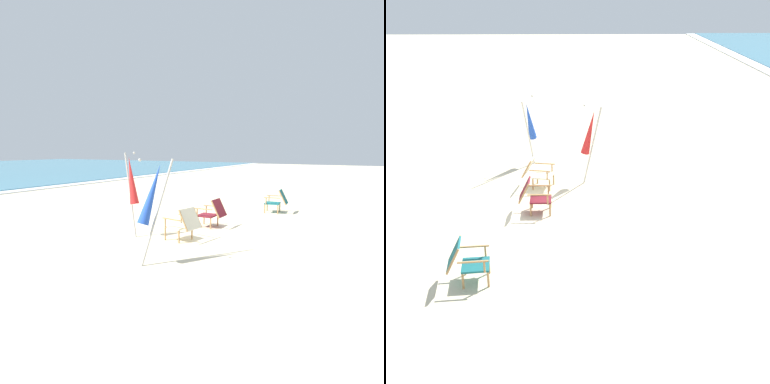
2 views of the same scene
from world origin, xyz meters
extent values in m
plane|color=beige|center=(0.00, 0.00, 0.00)|extent=(80.00, 80.00, 0.00)
cube|color=beige|center=(-1.40, 0.37, 0.32)|extent=(0.60, 0.57, 0.04)
cube|color=beige|center=(-1.47, 0.01, 0.55)|extent=(0.54, 0.37, 0.47)
cylinder|color=#AD7F4C|center=(-1.59, 0.63, 0.16)|extent=(0.04, 0.04, 0.32)
cylinder|color=#AD7F4C|center=(-1.13, 0.54, 0.16)|extent=(0.04, 0.04, 0.32)
cylinder|color=#AD7F4C|center=(-1.67, 0.20, 0.16)|extent=(0.04, 0.04, 0.32)
cylinder|color=#AD7F4C|center=(-1.21, 0.12, 0.16)|extent=(0.04, 0.04, 0.32)
cube|color=#AD7F4C|center=(-1.68, 0.40, 0.54)|extent=(0.13, 0.53, 0.02)
cylinder|color=#AD7F4C|center=(-1.64, 0.59, 0.43)|extent=(0.04, 0.04, 0.22)
cube|color=#AD7F4C|center=(-1.13, 0.30, 0.54)|extent=(0.13, 0.53, 0.02)
cylinder|color=#AD7F4C|center=(-1.09, 0.48, 0.43)|extent=(0.04, 0.04, 0.22)
cylinder|color=#AD7F4C|center=(-1.72, 0.06, 0.55)|extent=(0.09, 0.29, 0.48)
cylinder|color=#AD7F4C|center=(-1.22, -0.03, 0.55)|extent=(0.09, 0.29, 0.48)
cube|color=#196066|center=(3.13, -0.61, 0.32)|extent=(0.57, 0.54, 0.04)
cube|color=#196066|center=(3.17, -0.96, 0.55)|extent=(0.52, 0.32, 0.48)
cylinder|color=#AD7F4C|center=(2.87, -0.42, 0.16)|extent=(0.04, 0.04, 0.32)
cylinder|color=#AD7F4C|center=(3.33, -0.37, 0.16)|extent=(0.04, 0.04, 0.32)
cylinder|color=#AD7F4C|center=(2.92, -0.85, 0.16)|extent=(0.04, 0.04, 0.32)
cylinder|color=#AD7F4C|center=(3.38, -0.79, 0.16)|extent=(0.04, 0.04, 0.32)
cube|color=#AD7F4C|center=(2.85, -0.66, 0.54)|extent=(0.10, 0.53, 0.02)
cylinder|color=#AD7F4C|center=(2.83, -0.47, 0.43)|extent=(0.04, 0.04, 0.22)
cube|color=#AD7F4C|center=(3.41, -0.59, 0.54)|extent=(0.10, 0.53, 0.02)
cylinder|color=#AD7F4C|center=(3.38, -0.41, 0.43)|extent=(0.04, 0.04, 0.22)
cylinder|color=#AD7F4C|center=(2.91, -0.99, 0.55)|extent=(0.07, 0.27, 0.48)
cylinder|color=#AD7F4C|center=(3.42, -0.93, 0.55)|extent=(0.07, 0.27, 0.48)
cube|color=maroon|center=(0.15, 0.39, 0.32)|extent=(0.52, 0.48, 0.04)
cube|color=maroon|center=(0.16, 0.03, 0.55)|extent=(0.50, 0.27, 0.48)
cylinder|color=#AD7F4C|center=(-0.08, 0.60, 0.16)|extent=(0.04, 0.04, 0.32)
cylinder|color=#AD7F4C|center=(0.39, 0.60, 0.16)|extent=(0.04, 0.04, 0.32)
cylinder|color=#AD7F4C|center=(-0.08, 0.17, 0.16)|extent=(0.04, 0.04, 0.32)
cylinder|color=#AD7F4C|center=(0.39, 0.17, 0.16)|extent=(0.04, 0.04, 0.32)
cube|color=#AD7F4C|center=(-0.13, 0.36, 0.54)|extent=(0.04, 0.53, 0.02)
cylinder|color=#AD7F4C|center=(-0.13, 0.55, 0.43)|extent=(0.04, 0.04, 0.22)
cube|color=#AD7F4C|center=(0.43, 0.37, 0.54)|extent=(0.04, 0.53, 0.02)
cylinder|color=#AD7F4C|center=(0.43, 0.56, 0.43)|extent=(0.04, 0.04, 0.22)
cylinder|color=#AD7F4C|center=(-0.10, 0.03, 0.55)|extent=(0.04, 0.27, 0.48)
cylinder|color=#AD7F4C|center=(0.41, 0.03, 0.55)|extent=(0.04, 0.27, 0.48)
cylinder|color=#B7B2A8|center=(-1.62, 1.62, 1.03)|extent=(0.22, 0.47, 2.06)
cone|color=red|center=(-1.65, 1.55, 1.39)|extent=(0.37, 0.51, 1.18)
sphere|color=#B7B2A8|center=(-1.70, 1.42, 2.05)|extent=(0.06, 0.06, 0.06)
cylinder|color=#B7B2A8|center=(-2.94, -0.09, 0.98)|extent=(0.79, 0.28, 1.97)
cone|color=blue|center=(-3.07, -0.06, 1.32)|extent=(0.67, 0.39, 1.15)
sphere|color=#B7B2A8|center=(-3.31, 0.02, 1.95)|extent=(0.06, 0.06, 0.06)
camera|label=1|loc=(-8.19, -3.74, 2.15)|focal=32.00mm
camera|label=2|loc=(11.36, 1.08, 5.03)|focal=50.00mm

